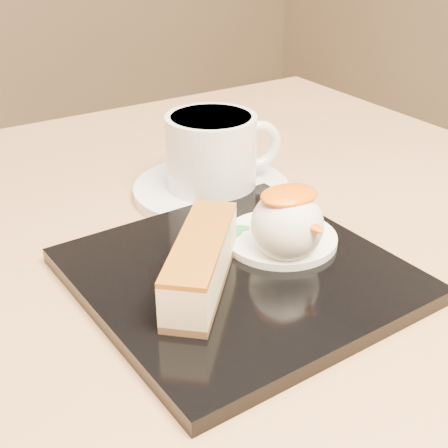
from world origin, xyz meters
TOP-DOWN VIEW (x-y plane):
  - table at (0.00, 0.00)m, footprint 0.80×0.80m
  - dessert_plate at (-0.00, -0.04)m, footprint 0.23×0.23m
  - cheesecake at (-0.04, -0.05)m, footprint 0.10×0.11m
  - cream_smear at (0.05, -0.03)m, footprint 0.09×0.09m
  - ice_cream_scoop at (0.04, -0.05)m, footprint 0.05×0.05m
  - mango_sauce at (0.04, -0.04)m, footprint 0.05×0.04m
  - mint_sprig at (0.02, -0.00)m, footprint 0.03×0.02m
  - saucer at (0.06, 0.10)m, footprint 0.15×0.15m
  - coffee_cup at (0.06, 0.10)m, footprint 0.11×0.08m

SIDE VIEW (x-z plane):
  - table at x=0.00m, z-range 0.20..0.92m
  - saucer at x=0.06m, z-range 0.72..0.73m
  - dessert_plate at x=0.00m, z-range 0.72..0.73m
  - cream_smear at x=0.05m, z-range 0.73..0.74m
  - mint_sprig at x=0.02m, z-range 0.74..0.74m
  - cheesecake at x=-0.04m, z-range 0.73..0.77m
  - ice_cream_scoop at x=0.04m, z-range 0.73..0.79m
  - coffee_cup at x=0.06m, z-range 0.73..0.80m
  - mango_sauce at x=0.04m, z-range 0.78..0.79m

